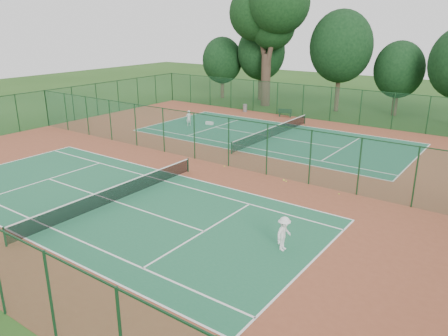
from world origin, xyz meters
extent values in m
plane|color=#244B17|center=(0.00, 0.00, 0.00)|extent=(120.00, 120.00, 0.00)
cube|color=brown|center=(0.00, 0.00, 0.01)|extent=(40.00, 36.00, 0.01)
cube|color=#1F6240|center=(0.00, -9.00, 0.01)|extent=(23.77, 10.97, 0.01)
cube|color=#1D5E42|center=(0.00, 9.00, 0.01)|extent=(23.77, 10.97, 0.01)
cube|color=#164329|center=(0.00, 18.00, 1.75)|extent=(40.00, 0.02, 3.50)
cube|color=#153C1E|center=(0.00, 18.00, 3.46)|extent=(40.00, 0.05, 0.05)
cube|color=#194C2E|center=(-20.00, 0.00, 1.75)|extent=(0.02, 36.00, 3.50)
cube|color=#123318|center=(-20.00, 0.00, 3.46)|extent=(0.05, 36.00, 0.05)
cube|color=#1B5337|center=(0.00, 0.00, 1.75)|extent=(40.00, 0.02, 3.50)
cube|color=#163E1F|center=(0.00, 0.00, 3.46)|extent=(40.00, 0.05, 0.05)
cylinder|color=#143921|center=(0.00, -15.40, 0.49)|extent=(0.10, 0.10, 0.97)
cylinder|color=#143921|center=(0.00, -2.60, 0.49)|extent=(0.10, 0.10, 0.97)
cube|color=black|center=(0.00, -9.00, 0.48)|extent=(0.02, 12.80, 0.85)
cube|color=silver|center=(0.00, -9.00, 0.92)|extent=(0.04, 12.80, 0.06)
cylinder|color=#12321A|center=(0.00, 2.60, 0.49)|extent=(0.10, 0.10, 0.97)
cylinder|color=#12321A|center=(0.00, 15.40, 0.49)|extent=(0.10, 0.10, 0.97)
cube|color=black|center=(0.00, 9.00, 0.48)|extent=(0.02, 12.80, 0.85)
cube|color=white|center=(0.00, 9.00, 0.92)|extent=(0.04, 12.80, 0.06)
imported|color=silver|center=(10.39, -8.35, 0.82)|extent=(0.62, 1.05, 1.60)
imported|color=silver|center=(-8.86, 8.02, 0.77)|extent=(0.55, 0.65, 1.50)
cylinder|color=gray|center=(-8.22, 17.12, 0.44)|extent=(0.52, 0.52, 0.86)
cube|color=black|center=(-3.75, 17.10, 0.23)|extent=(0.19, 0.39, 0.44)
cube|color=black|center=(-2.63, 17.43, 0.23)|extent=(0.19, 0.39, 0.44)
cube|color=black|center=(-3.19, 17.26, 0.46)|extent=(1.51, 0.81, 0.05)
cube|color=black|center=(-3.13, 17.08, 0.69)|extent=(1.40, 0.46, 0.44)
cube|color=silver|center=(-7.52, 9.60, 0.16)|extent=(0.82, 0.43, 0.29)
sphere|color=#D9F238|center=(6.36, -0.48, 0.05)|extent=(0.07, 0.07, 0.07)
sphere|color=#B3C32D|center=(9.92, -0.56, 0.05)|extent=(0.08, 0.08, 0.08)
sphere|color=#C4D331|center=(1.38, -0.27, 0.05)|extent=(0.07, 0.07, 0.07)
cylinder|color=#3E2C21|center=(-8.39, 21.85, 3.05)|extent=(1.12, 1.12, 6.11)
cylinder|color=#3E2C21|center=(-9.30, 22.16, 7.63)|extent=(2.07, 0.61, 6.07)
cylinder|color=#3E2C21|center=(-7.47, 21.65, 7.94)|extent=(1.93, 0.57, 6.59)
sphere|color=black|center=(-10.02, 22.16, 10.69)|extent=(6.52, 6.52, 6.52)
sphere|color=black|center=(-6.86, 21.65, 11.71)|extent=(6.92, 6.92, 6.92)
sphere|color=black|center=(-8.18, 22.67, 9.16)|extent=(5.29, 5.29, 5.29)
camera|label=1|loc=(18.34, -23.98, 9.71)|focal=35.00mm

